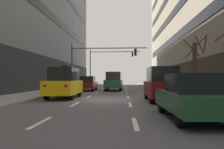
% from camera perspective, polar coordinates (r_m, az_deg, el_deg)
% --- Properties ---
extents(ground_plane, '(120.00, 120.00, 0.00)m').
position_cam_1_polar(ground_plane, '(15.11, -1.48, -6.64)').
color(ground_plane, '#515156').
extents(sidewalk_left, '(3.79, 80.00, 0.14)m').
position_cam_1_polar(sidewalk_left, '(16.95, -24.45, -5.71)').
color(sidewalk_left, gray).
rests_on(sidewalk_left, ground).
extents(sidewalk_right, '(3.79, 80.00, 0.14)m').
position_cam_1_polar(sidewalk_right, '(16.01, 22.94, -6.00)').
color(sidewalk_right, gray).
rests_on(sidewalk_right, ground).
extents(lane_stripe_l1_s2, '(0.16, 2.00, 0.01)m').
position_cam_1_polar(lane_stripe_l1_s2, '(7.66, -18.52, -12.03)').
color(lane_stripe_l1_s2, silver).
rests_on(lane_stripe_l1_s2, ground).
extents(lane_stripe_l1_s3, '(0.16, 2.00, 0.01)m').
position_cam_1_polar(lane_stripe_l1_s3, '(12.39, -9.92, -7.84)').
color(lane_stripe_l1_s3, silver).
rests_on(lane_stripe_l1_s3, ground).
extents(lane_stripe_l1_s4, '(0.16, 2.00, 0.01)m').
position_cam_1_polar(lane_stripe_l1_s4, '(17.28, -6.18, -5.93)').
color(lane_stripe_l1_s4, silver).
rests_on(lane_stripe_l1_s4, ground).
extents(lane_stripe_l1_s5, '(0.16, 2.00, 0.01)m').
position_cam_1_polar(lane_stripe_l1_s5, '(22.22, -4.11, -4.85)').
color(lane_stripe_l1_s5, silver).
rests_on(lane_stripe_l1_s5, ground).
extents(lane_stripe_l1_s6, '(0.16, 2.00, 0.01)m').
position_cam_1_polar(lane_stripe_l1_s6, '(27.18, -2.79, -4.16)').
color(lane_stripe_l1_s6, silver).
rests_on(lane_stripe_l1_s6, ground).
extents(lane_stripe_l1_s7, '(0.16, 2.00, 0.01)m').
position_cam_1_polar(lane_stripe_l1_s7, '(32.15, -1.89, -3.68)').
color(lane_stripe_l1_s7, silver).
rests_on(lane_stripe_l1_s7, ground).
extents(lane_stripe_l1_s8, '(0.16, 2.00, 0.01)m').
position_cam_1_polar(lane_stripe_l1_s8, '(37.13, -1.22, -3.34)').
color(lane_stripe_l1_s8, silver).
rests_on(lane_stripe_l1_s8, ground).
extents(lane_stripe_l1_s9, '(0.16, 2.00, 0.01)m').
position_cam_1_polar(lane_stripe_l1_s9, '(42.11, -0.72, -3.07)').
color(lane_stripe_l1_s9, silver).
rests_on(lane_stripe_l1_s9, ground).
extents(lane_stripe_l1_s10, '(0.16, 2.00, 0.01)m').
position_cam_1_polar(lane_stripe_l1_s10, '(47.10, -0.32, -2.86)').
color(lane_stripe_l1_s10, silver).
rests_on(lane_stripe_l1_s10, ground).
extents(lane_stripe_l2_s2, '(0.16, 2.00, 0.01)m').
position_cam_1_polar(lane_stripe_l2_s2, '(7.16, 6.21, -12.86)').
color(lane_stripe_l2_s2, silver).
rests_on(lane_stripe_l2_s2, ground).
extents(lane_stripe_l2_s3, '(0.16, 2.00, 0.01)m').
position_cam_1_polar(lane_stripe_l2_s3, '(12.09, 4.89, -8.02)').
color(lane_stripe_l2_s3, silver).
rests_on(lane_stripe_l2_s3, ground).
extents(lane_stripe_l2_s4, '(0.16, 2.00, 0.01)m').
position_cam_1_polar(lane_stripe_l2_s4, '(17.06, 4.34, -5.99)').
color(lane_stripe_l2_s4, silver).
rests_on(lane_stripe_l2_s4, ground).
extents(lane_stripe_l2_s5, '(0.16, 2.00, 0.01)m').
position_cam_1_polar(lane_stripe_l2_s5, '(22.05, 4.04, -4.88)').
color(lane_stripe_l2_s5, silver).
rests_on(lane_stripe_l2_s5, ground).
extents(lane_stripe_l2_s6, '(0.16, 2.00, 0.01)m').
position_cam_1_polar(lane_stripe_l2_s6, '(27.04, 3.86, -4.18)').
color(lane_stripe_l2_s6, silver).
rests_on(lane_stripe_l2_s6, ground).
extents(lane_stripe_l2_s7, '(0.16, 2.00, 0.01)m').
position_cam_1_polar(lane_stripe_l2_s7, '(32.03, 3.73, -3.69)').
color(lane_stripe_l2_s7, silver).
rests_on(lane_stripe_l2_s7, ground).
extents(lane_stripe_l2_s8, '(0.16, 2.00, 0.01)m').
position_cam_1_polar(lane_stripe_l2_s8, '(37.03, 3.63, -3.34)').
color(lane_stripe_l2_s8, silver).
rests_on(lane_stripe_l2_s8, ground).
extents(lane_stripe_l2_s9, '(0.16, 2.00, 0.01)m').
position_cam_1_polar(lane_stripe_l2_s9, '(42.02, 3.56, -3.07)').
color(lane_stripe_l2_s9, silver).
rests_on(lane_stripe_l2_s9, ground).
extents(lane_stripe_l2_s10, '(0.16, 2.00, 0.01)m').
position_cam_1_polar(lane_stripe_l2_s10, '(47.02, 3.51, -2.86)').
color(lane_stripe_l2_s10, silver).
rests_on(lane_stripe_l2_s10, ground).
extents(car_driving_0, '(2.12, 4.73, 2.26)m').
position_cam_1_polar(car_driving_0, '(25.93, 0.50, -1.84)').
color(car_driving_0, black).
rests_on(car_driving_0, ground).
extents(car_driving_1, '(1.94, 4.63, 1.74)m').
position_cam_1_polar(car_driving_1, '(25.78, -6.57, -2.43)').
color(car_driving_1, black).
rests_on(car_driving_1, ground).
extents(taxi_driving_2, '(2.04, 4.70, 2.45)m').
position_cam_1_polar(taxi_driving_2, '(16.20, -12.60, -2.26)').
color(taxi_driving_2, black).
rests_on(taxi_driving_2, ground).
extents(car_parked_0, '(1.93, 4.43, 1.65)m').
position_cam_1_polar(car_parked_0, '(8.25, 20.57, -5.56)').
color(car_parked_0, black).
rests_on(car_parked_0, ground).
extents(car_parked_1, '(1.92, 4.54, 2.19)m').
position_cam_1_polar(car_parked_1, '(14.13, 13.13, -2.57)').
color(car_parked_1, black).
rests_on(car_parked_1, ground).
extents(traffic_signal_0, '(9.22, 0.35, 5.60)m').
position_cam_1_polar(traffic_signal_0, '(26.09, -4.24, 4.53)').
color(traffic_signal_0, '#4C4C51').
rests_on(traffic_signal_0, sidewalk_left).
extents(traffic_signal_1, '(9.55, 0.35, 6.80)m').
position_cam_1_polar(traffic_signal_1, '(40.58, -1.86, 3.79)').
color(traffic_signal_1, '#4C4C51').
rests_on(traffic_signal_1, sidewalk_left).
extents(street_tree_1, '(1.84, 1.85, 4.43)m').
position_cam_1_polar(street_tree_1, '(16.11, 21.34, 1.62)').
color(street_tree_1, '#4C3823').
rests_on(street_tree_1, sidewalk_right).
extents(pedestrian_0, '(0.53, 0.23, 1.73)m').
position_cam_1_polar(pedestrian_0, '(17.80, 20.03, -2.03)').
color(pedestrian_0, '#383D59').
rests_on(pedestrian_0, sidewalk_right).
extents(pedestrian_1, '(0.31, 0.50, 1.70)m').
position_cam_1_polar(pedestrian_1, '(30.56, 10.74, -1.69)').
color(pedestrian_1, '#383D59').
rests_on(pedestrian_1, sidewalk_right).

